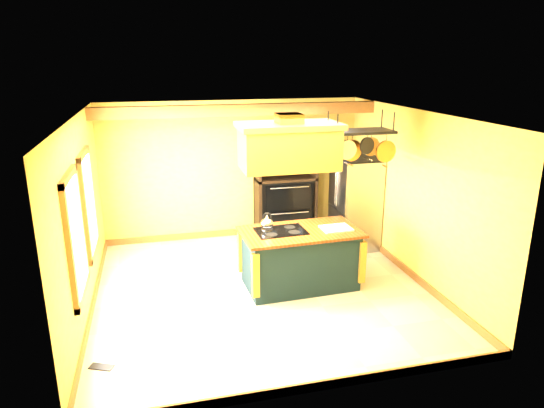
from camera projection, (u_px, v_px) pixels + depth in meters
name	position (u px, v px, depth m)	size (l,w,h in m)	color
floor	(262.00, 289.00, 7.54)	(5.00, 5.00, 0.00)	beige
ceiling	(260.00, 114.00, 6.76)	(5.00, 5.00, 0.00)	white
wall_back	(233.00, 170.00, 9.48)	(5.00, 0.02, 2.70)	#E0AB52
wall_front	(316.00, 278.00, 4.83)	(5.00, 0.02, 2.70)	#E0AB52
wall_left	(82.00, 220.00, 6.58)	(0.02, 5.00, 2.70)	#E0AB52
wall_right	(414.00, 195.00, 7.73)	(0.02, 5.00, 2.70)	#E0AB52
ceiling_beam	(239.00, 110.00, 8.37)	(5.00, 0.15, 0.20)	olive
window_near	(76.00, 236.00, 5.83)	(0.06, 1.06, 1.56)	olive
window_far	(89.00, 204.00, 7.13)	(0.06, 1.06, 1.56)	olive
kitchen_island	(300.00, 258.00, 7.55)	(1.86, 1.09, 1.11)	black
range_hood	(289.00, 145.00, 6.99)	(1.47, 0.83, 0.80)	#A28828
pot_rack	(360.00, 140.00, 7.23)	(1.07, 0.49, 0.76)	black
refrigerator	(355.00, 204.00, 9.08)	(0.74, 0.87, 1.69)	#9A9EA3
hutch	(285.00, 195.00, 9.64)	(1.19, 0.54, 2.10)	black
floor_register	(102.00, 367.00, 5.64)	(0.28, 0.12, 0.01)	black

